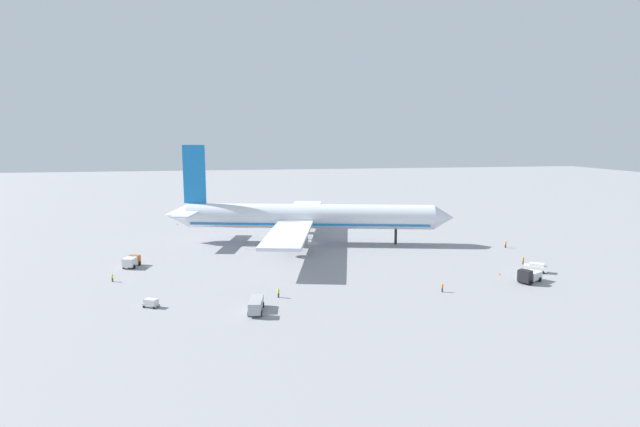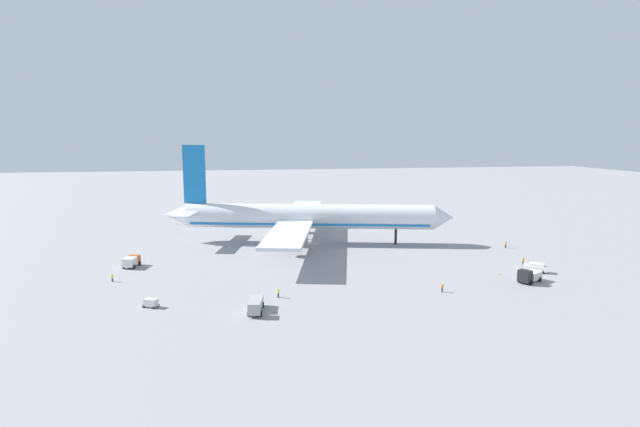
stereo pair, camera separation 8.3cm
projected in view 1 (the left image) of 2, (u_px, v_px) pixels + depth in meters
The scene contains 14 objects.
ground_plane at pixel (310, 243), 137.34m from camera, with size 600.00×600.00×0.00m, color gray.
airliner at pixel (304, 217), 136.34m from camera, with size 76.78×73.28×26.23m.
service_truck_0 at pixel (131, 261), 112.20m from camera, with size 3.46×5.06×2.26m.
service_truck_1 at pixel (529, 276), 100.52m from camera, with size 6.01×4.83×2.75m.
service_truck_2 at pixel (256, 305), 83.67m from camera, with size 3.02×6.80×2.29m.
service_van at pixel (536, 267), 108.02m from camera, with size 4.80×4.16×1.97m.
baggage_cart_0 at pixel (151, 303), 85.98m from camera, with size 3.15×2.44×1.45m.
ground_worker_0 at pixel (112, 278), 101.01m from camera, with size 0.50×0.50×1.60m.
ground_worker_1 at pixel (278, 293), 91.15m from camera, with size 0.42×0.42×1.70m.
ground_worker_2 at pixel (506, 244), 131.54m from camera, with size 0.47×0.47×1.76m.
ground_worker_3 at pixel (523, 261), 114.63m from camera, with size 0.41×0.41×1.70m.
ground_worker_4 at pixel (442, 288), 94.31m from camera, with size 0.48×0.48×1.67m.
traffic_cone_0 at pixel (499, 274), 106.04m from camera, with size 0.36×0.36×0.55m, color orange.
traffic_cone_1 at pixel (177, 224), 165.36m from camera, with size 0.36×0.36×0.55m, color orange.
Camera 1 is at (-21.28, -132.88, 28.72)m, focal length 28.64 mm.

